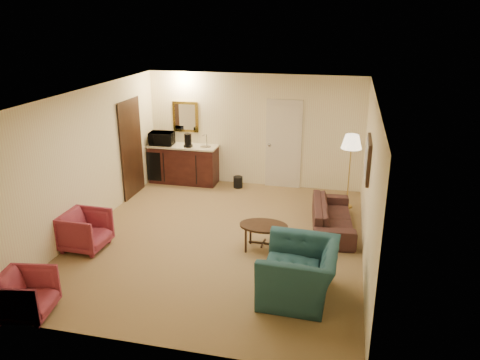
{
  "coord_description": "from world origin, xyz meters",
  "views": [
    {
      "loc": [
        2.08,
        -7.35,
        3.82
      ],
      "look_at": [
        0.25,
        0.5,
        0.97
      ],
      "focal_mm": 35.0,
      "sensor_mm": 36.0,
      "label": 1
    }
  ],
  "objects_px": {
    "teal_armchair": "(300,263)",
    "floor_lamp": "(349,171)",
    "wetbar_cabinet": "(184,164)",
    "coffee_table": "(263,237)",
    "microwave": "(162,137)",
    "waste_bin": "(238,182)",
    "coffee_maker": "(188,141)",
    "rose_chair_far": "(25,293)",
    "sofa": "(333,212)",
    "rose_chair_near": "(85,229)"
  },
  "relations": [
    {
      "from": "sofa",
      "to": "rose_chair_far",
      "type": "height_order",
      "value": "sofa"
    },
    {
      "from": "sofa",
      "to": "teal_armchair",
      "type": "height_order",
      "value": "teal_armchair"
    },
    {
      "from": "sofa",
      "to": "rose_chair_near",
      "type": "relative_size",
      "value": 2.48
    },
    {
      "from": "teal_armchair",
      "to": "coffee_table",
      "type": "bearing_deg",
      "value": -147.75
    },
    {
      "from": "waste_bin",
      "to": "coffee_maker",
      "type": "xyz_separation_m",
      "value": [
        -1.18,
        -0.05,
        0.94
      ]
    },
    {
      "from": "wetbar_cabinet",
      "to": "floor_lamp",
      "type": "bearing_deg",
      "value": -10.11
    },
    {
      "from": "coffee_maker",
      "to": "microwave",
      "type": "bearing_deg",
      "value": 170.22
    },
    {
      "from": "coffee_maker",
      "to": "rose_chair_far",
      "type": "bearing_deg",
      "value": -99.37
    },
    {
      "from": "microwave",
      "to": "sofa",
      "type": "bearing_deg",
      "value": -29.16
    },
    {
      "from": "rose_chair_near",
      "to": "rose_chair_far",
      "type": "xyz_separation_m",
      "value": [
        0.25,
        -1.91,
        -0.02
      ]
    },
    {
      "from": "floor_lamp",
      "to": "waste_bin",
      "type": "xyz_separation_m",
      "value": [
        -2.5,
        0.62,
        -0.65
      ]
    },
    {
      "from": "waste_bin",
      "to": "microwave",
      "type": "bearing_deg",
      "value": 179.77
    },
    {
      "from": "teal_armchair",
      "to": "rose_chair_near",
      "type": "relative_size",
      "value": 1.63
    },
    {
      "from": "sofa",
      "to": "floor_lamp",
      "type": "relative_size",
      "value": 1.17
    },
    {
      "from": "wetbar_cabinet",
      "to": "floor_lamp",
      "type": "height_order",
      "value": "floor_lamp"
    },
    {
      "from": "sofa",
      "to": "microwave",
      "type": "xyz_separation_m",
      "value": [
        -4.1,
        1.83,
        0.75
      ]
    },
    {
      "from": "teal_armchair",
      "to": "floor_lamp",
      "type": "bearing_deg",
      "value": 171.69
    },
    {
      "from": "rose_chair_far",
      "to": "waste_bin",
      "type": "height_order",
      "value": "rose_chair_far"
    },
    {
      "from": "wetbar_cabinet",
      "to": "coffee_table",
      "type": "distance_m",
      "value": 3.88
    },
    {
      "from": "rose_chair_near",
      "to": "coffee_table",
      "type": "distance_m",
      "value": 3.06
    },
    {
      "from": "rose_chair_far",
      "to": "microwave",
      "type": "height_order",
      "value": "microwave"
    },
    {
      "from": "waste_bin",
      "to": "rose_chair_far",
      "type": "bearing_deg",
      "value": -106.36
    },
    {
      "from": "teal_armchair",
      "to": "rose_chair_far",
      "type": "distance_m",
      "value": 3.72
    },
    {
      "from": "rose_chair_far",
      "to": "coffee_table",
      "type": "relative_size",
      "value": 0.83
    },
    {
      "from": "teal_armchair",
      "to": "microwave",
      "type": "relative_size",
      "value": 2.16
    },
    {
      "from": "teal_armchair",
      "to": "coffee_maker",
      "type": "xyz_separation_m",
      "value": [
        -3.06,
        4.11,
        0.55
      ]
    },
    {
      "from": "rose_chair_far",
      "to": "floor_lamp",
      "type": "distance_m",
      "value": 6.35
    },
    {
      "from": "floor_lamp",
      "to": "microwave",
      "type": "distance_m",
      "value": 4.41
    },
    {
      "from": "rose_chair_near",
      "to": "microwave",
      "type": "bearing_deg",
      "value": 1.26
    },
    {
      "from": "teal_armchair",
      "to": "coffee_maker",
      "type": "height_order",
      "value": "coffee_maker"
    },
    {
      "from": "floor_lamp",
      "to": "coffee_maker",
      "type": "relative_size",
      "value": 5.02
    },
    {
      "from": "coffee_table",
      "to": "microwave",
      "type": "height_order",
      "value": "microwave"
    },
    {
      "from": "rose_chair_far",
      "to": "microwave",
      "type": "xyz_separation_m",
      "value": [
        -0.25,
        5.46,
        0.77
      ]
    },
    {
      "from": "rose_chair_near",
      "to": "rose_chair_far",
      "type": "bearing_deg",
      "value": -171.29
    },
    {
      "from": "rose_chair_near",
      "to": "microwave",
      "type": "height_order",
      "value": "microwave"
    },
    {
      "from": "rose_chair_far",
      "to": "coffee_maker",
      "type": "xyz_separation_m",
      "value": [
        0.42,
        5.4,
        0.73
      ]
    },
    {
      "from": "wetbar_cabinet",
      "to": "sofa",
      "type": "bearing_deg",
      "value": -27.72
    },
    {
      "from": "coffee_table",
      "to": "floor_lamp",
      "type": "bearing_deg",
      "value": 59.22
    },
    {
      "from": "teal_armchair",
      "to": "coffee_maker",
      "type": "relative_size",
      "value": 3.84
    },
    {
      "from": "rose_chair_near",
      "to": "teal_armchair",
      "type": "bearing_deg",
      "value": -98.19
    },
    {
      "from": "wetbar_cabinet",
      "to": "teal_armchair",
      "type": "bearing_deg",
      "value": -52.63
    },
    {
      "from": "wetbar_cabinet",
      "to": "coffee_table",
      "type": "height_order",
      "value": "wetbar_cabinet"
    },
    {
      "from": "waste_bin",
      "to": "floor_lamp",
      "type": "bearing_deg",
      "value": -13.86
    },
    {
      "from": "teal_armchair",
      "to": "coffee_maker",
      "type": "bearing_deg",
      "value": -141.73
    },
    {
      "from": "teal_armchair",
      "to": "rose_chair_far",
      "type": "xyz_separation_m",
      "value": [
        -3.48,
        -1.29,
        -0.18
      ]
    },
    {
      "from": "rose_chair_near",
      "to": "microwave",
      "type": "distance_m",
      "value": 3.62
    },
    {
      "from": "sofa",
      "to": "floor_lamp",
      "type": "distance_m",
      "value": 1.3
    },
    {
      "from": "wetbar_cabinet",
      "to": "teal_armchair",
      "type": "xyz_separation_m",
      "value": [
        3.23,
        -4.23,
        0.06
      ]
    },
    {
      "from": "sofa",
      "to": "coffee_maker",
      "type": "bearing_deg",
      "value": 56.95
    },
    {
      "from": "waste_bin",
      "to": "microwave",
      "type": "height_order",
      "value": "microwave"
    }
  ]
}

